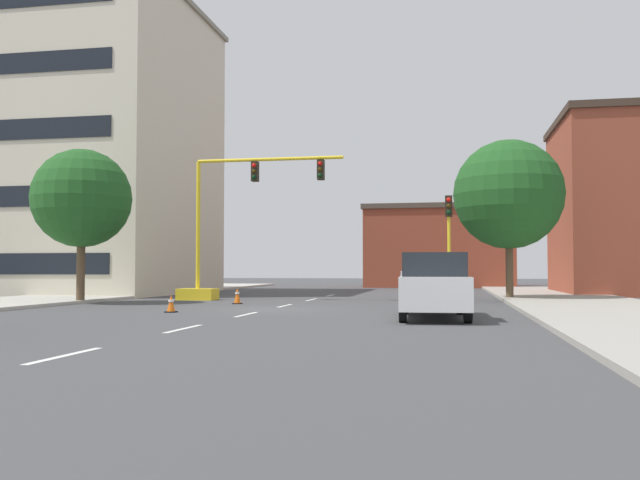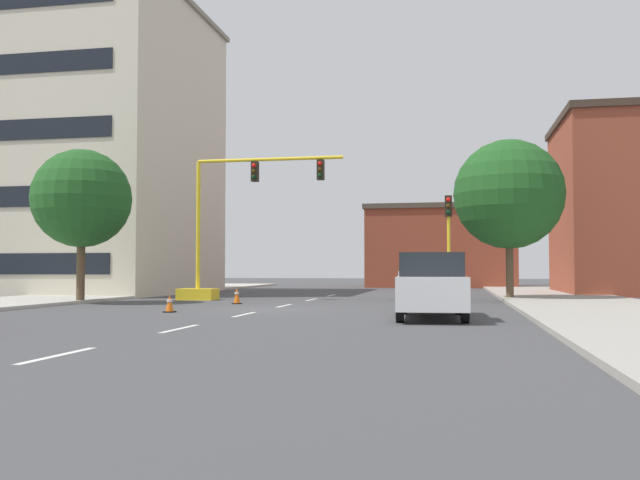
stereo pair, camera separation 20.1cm
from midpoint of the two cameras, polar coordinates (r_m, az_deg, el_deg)
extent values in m
plane|color=#424244|center=(26.07, -4.06, -5.71)|extent=(160.00, 160.00, 0.00)
cube|color=#B2ADA3|center=(38.11, -18.61, -4.42)|extent=(6.00, 56.00, 0.14)
cube|color=#9E998E|center=(33.59, 20.07, -4.70)|extent=(6.00, 56.00, 0.14)
cube|color=silver|center=(13.11, -20.32, -8.89)|extent=(0.16, 2.40, 0.01)
cube|color=silver|center=(18.02, -11.13, -7.16)|extent=(0.16, 2.40, 0.01)
cube|color=silver|center=(23.19, -5.99, -6.11)|extent=(0.16, 2.40, 0.01)
cube|color=silver|center=(28.49, -2.75, -5.42)|extent=(0.16, 2.40, 0.01)
cube|color=silver|center=(33.85, -0.54, -4.93)|extent=(0.16, 2.40, 0.01)
cube|color=silver|center=(39.25, 1.06, -4.58)|extent=(0.16, 2.40, 0.01)
cube|color=beige|center=(46.57, -19.57, 6.82)|extent=(15.44, 13.93, 17.67)
cube|color=gray|center=(48.79, -19.42, 17.30)|extent=(15.84, 14.33, 0.30)
cube|color=black|center=(40.30, -24.70, 3.24)|extent=(12.66, 0.06, 1.10)
cube|color=black|center=(40.79, -24.62, 8.19)|extent=(12.66, 0.06, 1.10)
cube|color=black|center=(41.57, -24.53, 12.99)|extent=(12.66, 0.06, 1.10)
cube|color=brown|center=(58.35, 10.01, -0.75)|extent=(11.76, 8.08, 6.24)
cube|color=#4C4238|center=(58.54, 9.98, 2.50)|extent=(12.06, 8.38, 0.40)
cube|color=black|center=(54.26, 9.95, -2.77)|extent=(1.10, 0.06, 2.20)
cube|color=yellow|center=(34.16, -9.86, -4.42)|extent=(1.80, 1.20, 0.55)
cylinder|color=yellow|center=(34.21, -9.82, 1.24)|extent=(0.20, 0.20, 6.20)
cylinder|color=yellow|center=(33.45, -4.01, 6.64)|extent=(7.15, 0.16, 0.16)
cube|color=black|center=(33.56, -5.20, 5.62)|extent=(0.32, 0.36, 0.95)
sphere|color=red|center=(33.41, -5.29, 6.13)|extent=(0.20, 0.20, 0.20)
sphere|color=#38280A|center=(33.37, -5.29, 5.65)|extent=(0.20, 0.20, 0.20)
sphere|color=black|center=(33.34, -5.29, 5.18)|extent=(0.20, 0.20, 0.20)
cube|color=black|center=(32.81, 0.23, 5.79)|extent=(0.32, 0.36, 0.95)
sphere|color=red|center=(32.67, 0.17, 6.31)|extent=(0.20, 0.20, 0.20)
sphere|color=#38280A|center=(32.63, 0.17, 5.83)|extent=(0.20, 0.20, 0.20)
sphere|color=black|center=(32.59, 0.17, 5.34)|extent=(0.20, 0.20, 0.20)
cylinder|color=yellow|center=(31.59, 10.73, -0.73)|extent=(0.14, 0.14, 4.80)
cube|color=black|center=(31.70, 10.70, 2.75)|extent=(0.32, 0.36, 0.95)
sphere|color=red|center=(31.53, 10.70, 3.28)|extent=(0.20, 0.20, 0.20)
sphere|color=#38280A|center=(31.51, 10.70, 2.77)|extent=(0.20, 0.20, 0.20)
sphere|color=black|center=(31.48, 10.71, 2.27)|extent=(0.20, 0.20, 0.20)
cylinder|color=brown|center=(34.62, 15.50, -2.21)|extent=(0.36, 0.36, 3.13)
sphere|color=#1E511E|center=(34.80, 15.44, 3.65)|extent=(5.30, 5.30, 5.30)
cylinder|color=brown|center=(32.09, -18.92, -2.28)|extent=(0.36, 0.36, 2.99)
sphere|color=#1E511E|center=(32.24, -18.85, 3.26)|extent=(4.32, 4.32, 4.32)
cube|color=white|center=(21.59, 9.40, -4.22)|extent=(2.24, 5.48, 0.95)
cube|color=#1E2328|center=(20.68, 9.43, -2.01)|extent=(1.92, 1.88, 0.70)
cube|color=white|center=(22.76, 9.34, -2.72)|extent=(2.12, 2.90, 0.16)
cylinder|color=black|center=(19.81, 12.12, -5.74)|extent=(0.25, 0.69, 0.68)
cylinder|color=black|center=(19.78, 6.89, -5.78)|extent=(0.25, 0.69, 0.68)
cylinder|color=black|center=(23.47, 11.53, -5.21)|extent=(0.25, 0.69, 0.68)
cylinder|color=black|center=(23.44, 7.12, -5.24)|extent=(0.25, 0.69, 0.68)
cube|color=black|center=(24.72, -12.05, -5.80)|extent=(0.36, 0.36, 0.04)
cone|color=orange|center=(24.70, -12.04, -5.07)|extent=(0.28, 0.28, 0.59)
cylinder|color=white|center=(24.70, -12.04, -4.91)|extent=(0.19, 0.19, 0.08)
cube|color=black|center=(30.10, -6.67, -5.21)|extent=(0.36, 0.36, 0.04)
cone|color=orange|center=(30.09, -6.67, -4.52)|extent=(0.28, 0.28, 0.69)
cylinder|color=white|center=(30.09, -6.67, -4.36)|extent=(0.19, 0.19, 0.08)
camera|label=1|loc=(0.10, -89.83, -0.01)|focal=38.89mm
camera|label=2|loc=(0.10, 90.17, 0.01)|focal=38.89mm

